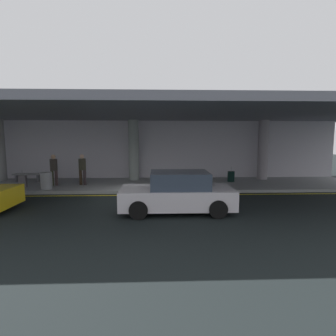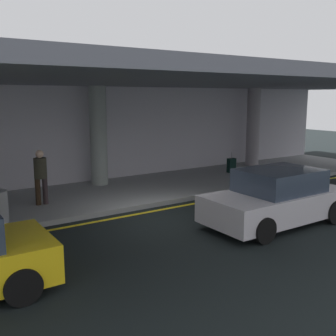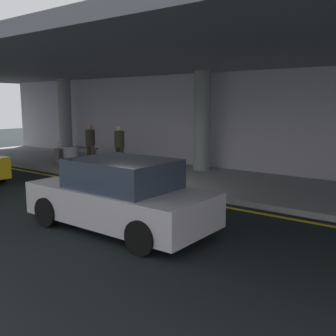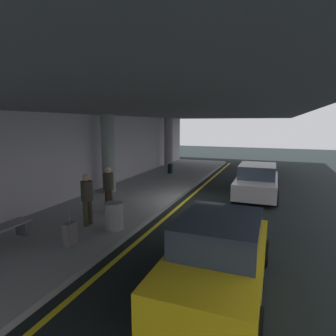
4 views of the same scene
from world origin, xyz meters
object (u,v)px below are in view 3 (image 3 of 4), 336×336
Objects in this scene: person_waiting_for_ride at (119,144)px; trash_bin_steel at (71,157)px; traveler_with_luggage at (90,142)px; support_column_far_left at (65,117)px; bench_metal at (82,150)px; support_column_left_mid at (202,121)px; suitcase_upright_secondary at (59,156)px; car_silver at (121,196)px.

trash_bin_steel is (-1.49, -1.13, -0.54)m from person_waiting_for_ride.
traveler_with_luggage is 1.49m from person_waiting_for_ride.
support_column_far_left is 2.28× the size of bench_metal.
support_column_left_mid reaches higher than suitcase_upright_secondary.
support_column_left_mid reaches higher than bench_metal.
car_silver is 8.89m from suitcase_upright_secondary.
support_column_left_mid is 6.22m from suitcase_upright_secondary.
suitcase_upright_secondary is at bearing 160.81° from trash_bin_steel.
person_waiting_for_ride is 1.98× the size of trash_bin_steel.
traveler_with_luggage is at bearing 4.03° from suitcase_upright_secondary.
suitcase_upright_secondary is at bearing -71.93° from bench_metal.
bench_metal is at bearing -174.98° from support_column_left_mid.
car_silver is at bearing -71.69° from support_column_left_mid.
support_column_left_mid is 4.06× the size of suitcase_upright_secondary.
suitcase_upright_secondary is (-2.92, -0.64, -0.65)m from person_waiting_for_ride.
person_waiting_for_ride is at bearing -80.36° from traveler_with_luggage.
support_column_left_mid is 3.26m from person_waiting_for_ride.
traveler_with_luggage is (-4.14, -1.83, -0.86)m from support_column_left_mid.
car_silver reaches higher than bench_metal.
car_silver is 4.82× the size of trash_bin_steel.
car_silver is 2.44× the size of traveler_with_luggage.
trash_bin_steel reaches higher than bench_metal.
bench_metal is (1.84, -0.54, -1.47)m from support_column_far_left.
traveler_with_luggage is 1.98× the size of trash_bin_steel.
suitcase_upright_secondary is 1.06× the size of trash_bin_steel.
support_column_far_left is at bearing 146.59° from car_silver.
traveler_with_luggage is at bearing -25.35° from support_column_far_left.
person_waiting_for_ride reaches higher than trash_bin_steel.
traveler_with_luggage is at bearing -74.92° from person_waiting_for_ride.
person_waiting_for_ride is 1.05× the size of bench_metal.
support_column_far_left is 4.29× the size of trash_bin_steel.
support_column_left_mid is at bearing 107.92° from car_silver.
support_column_far_left reaches higher than traveler_with_luggage.
support_column_left_mid reaches higher than car_silver.
suitcase_upright_secondary is 0.56× the size of bench_metal.
bench_metal is (-8.35, 6.08, -0.21)m from car_silver.
car_silver is 2.56× the size of bench_metal.
support_column_left_mid is 0.89× the size of car_silver.
trash_bin_steel is at bearing -48.55° from bench_metal.
support_column_far_left is at bearing 121.82° from suitcase_upright_secondary.
bench_metal is (-6.16, -0.54, -1.47)m from support_column_left_mid.
suitcase_upright_secondary is at bearing -157.47° from support_column_left_mid.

